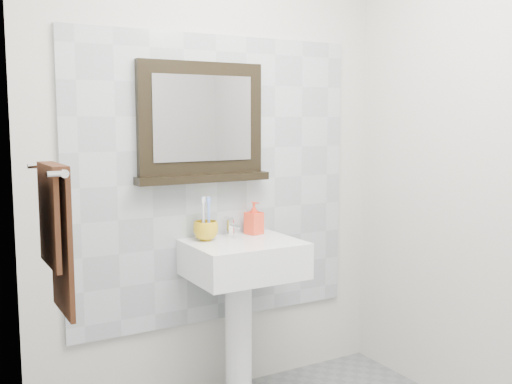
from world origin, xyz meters
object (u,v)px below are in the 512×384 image
(pedestal_sink, at_px, (243,276))
(framed_mirror, at_px, (201,125))
(soap_dispenser, at_px, (254,218))
(toothbrush_cup, at_px, (206,231))
(hand_towel, at_px, (56,227))

(pedestal_sink, height_order, framed_mirror, framed_mirror)
(soap_dispenser, bearing_deg, framed_mirror, 152.50)
(toothbrush_cup, height_order, soap_dispenser, soap_dispenser)
(soap_dispenser, relative_size, framed_mirror, 0.24)
(hand_towel, bearing_deg, soap_dispenser, 25.40)
(pedestal_sink, xyz_separation_m, hand_towel, (-0.98, -0.40, 0.41))
(framed_mirror, bearing_deg, pedestal_sink, -53.94)
(soap_dispenser, bearing_deg, toothbrush_cup, 168.91)
(soap_dispenser, xyz_separation_m, hand_towel, (-1.12, -0.53, 0.14))
(pedestal_sink, height_order, hand_towel, hand_towel)
(soap_dispenser, relative_size, hand_towel, 0.32)
(framed_mirror, distance_m, hand_towel, 1.09)
(toothbrush_cup, bearing_deg, pedestal_sink, -34.23)
(pedestal_sink, distance_m, toothbrush_cup, 0.30)
(pedestal_sink, height_order, toothbrush_cup, pedestal_sink)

